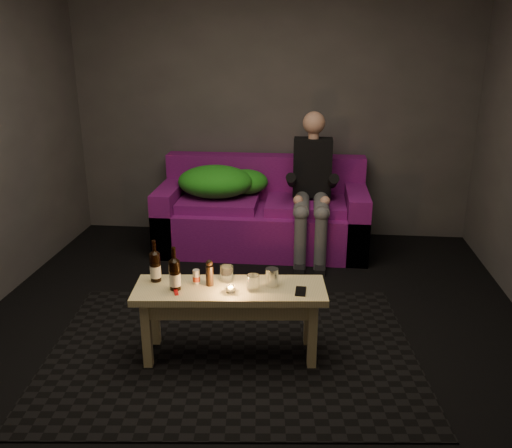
{
  "coord_description": "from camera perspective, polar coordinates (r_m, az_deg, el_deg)",
  "views": [
    {
      "loc": [
        0.38,
        -3.21,
        1.95
      ],
      "look_at": [
        -0.03,
        0.94,
        0.52
      ],
      "focal_mm": 38.0,
      "sensor_mm": 36.0,
      "label": 1
    }
  ],
  "objects": [
    {
      "name": "red_lighter",
      "position": [
        3.35,
        -8.43,
        -7.07
      ],
      "size": [
        0.05,
        0.08,
        0.01
      ],
      "primitive_type": "cube",
      "rotation": [
        0.0,
        0.0,
        0.37
      ],
      "color": "#BD0B0E",
      "rests_on": "coffee_table"
    },
    {
      "name": "pepper_mill",
      "position": [
        3.4,
        -4.91,
        -5.46
      ],
      "size": [
        0.05,
        0.05,
        0.13
      ],
      "primitive_type": "cylinder",
      "rotation": [
        0.0,
        0.0,
        0.06
      ],
      "color": "black",
      "rests_on": "coffee_table"
    },
    {
      "name": "floor",
      "position": [
        3.78,
        -0.99,
        -12.19
      ],
      "size": [
        4.5,
        4.5,
        0.0
      ],
      "primitive_type": "plane",
      "color": "black",
      "rests_on": "ground"
    },
    {
      "name": "tumbler_front",
      "position": [
        3.33,
        -0.31,
        -6.2
      ],
      "size": [
        0.09,
        0.09,
        0.1
      ],
      "primitive_type": "cylinder",
      "rotation": [
        0.0,
        0.0,
        0.11
      ],
      "color": "white",
      "rests_on": "coffee_table"
    },
    {
      "name": "smartphone",
      "position": [
        3.34,
        4.72,
        -7.07
      ],
      "size": [
        0.07,
        0.13,
        0.01
      ],
      "primitive_type": "cube",
      "rotation": [
        0.0,
        0.0,
        -0.04
      ],
      "color": "black",
      "rests_on": "coffee_table"
    },
    {
      "name": "beer_bottle_a",
      "position": [
        3.49,
        -10.57,
        -4.38
      ],
      "size": [
        0.07,
        0.07,
        0.27
      ],
      "color": "black",
      "rests_on": "coffee_table"
    },
    {
      "name": "room",
      "position": [
        3.71,
        -0.27,
        14.15
      ],
      "size": [
        4.5,
        4.5,
        4.5
      ],
      "color": "silver",
      "rests_on": "ground"
    },
    {
      "name": "sofa",
      "position": [
        5.31,
        0.7,
        0.87
      ],
      "size": [
        1.99,
        0.89,
        0.85
      ],
      "color": "#6D0F73",
      "rests_on": "floor"
    },
    {
      "name": "tumbler_back",
      "position": [
        3.46,
        -3.12,
        -5.25
      ],
      "size": [
        0.1,
        0.1,
        0.1
      ],
      "primitive_type": "cylinder",
      "rotation": [
        0.0,
        0.0,
        -0.19
      ],
      "color": "white",
      "rests_on": "coffee_table"
    },
    {
      "name": "tealight",
      "position": [
        3.32,
        -2.7,
        -6.86
      ],
      "size": [
        0.06,
        0.06,
        0.04
      ],
      "color": "white",
      "rests_on": "coffee_table"
    },
    {
      "name": "person",
      "position": [
        5.03,
        5.92,
        4.24
      ],
      "size": [
        0.36,
        0.82,
        1.33
      ],
      "color": "black",
      "rests_on": "sofa"
    },
    {
      "name": "green_blanket",
      "position": [
        5.26,
        -3.75,
        4.45
      ],
      "size": [
        0.87,
        0.6,
        0.3
      ],
      "color": "#2E991B",
      "rests_on": "sofa"
    },
    {
      "name": "salt_shaker",
      "position": [
        3.44,
        -6.3,
        -5.54
      ],
      "size": [
        0.05,
        0.05,
        0.09
      ],
      "primitive_type": "cylinder",
      "rotation": [
        0.0,
        0.0,
        0.31
      ],
      "color": "silver",
      "rests_on": "coffee_table"
    },
    {
      "name": "coffee_table",
      "position": [
        3.43,
        -2.74,
        -7.97
      ],
      "size": [
        1.22,
        0.49,
        0.49
      ],
      "rotation": [
        0.0,
        0.0,
        0.09
      ],
      "color": "#D0C17A",
      "rests_on": "rug"
    },
    {
      "name": "steel_cup",
      "position": [
        3.39,
        1.69,
        -5.6
      ],
      "size": [
        0.1,
        0.1,
        0.11
      ],
      "primitive_type": "cylinder",
      "rotation": [
        0.0,
        0.0,
        0.29
      ],
      "color": "silver",
      "rests_on": "coffee_table"
    },
    {
      "name": "beer_bottle_b",
      "position": [
        3.36,
        -8.56,
        -5.22
      ],
      "size": [
        0.07,
        0.07,
        0.28
      ],
      "color": "black",
      "rests_on": "coffee_table"
    },
    {
      "name": "rug",
      "position": [
        3.67,
        -2.53,
        -13.14
      ],
      "size": [
        2.54,
        1.95,
        0.01
      ],
      "primitive_type": "cube",
      "rotation": [
        0.0,
        0.0,
        0.09
      ],
      "color": "black",
      "rests_on": "floor"
    }
  ]
}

